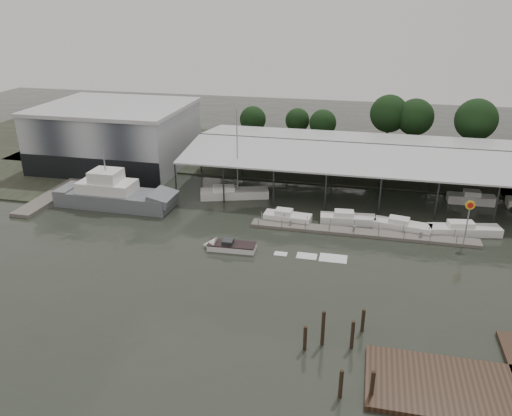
% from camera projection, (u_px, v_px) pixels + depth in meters
% --- Properties ---
extents(ground, '(200.00, 200.00, 0.00)m').
position_uv_depth(ground, '(224.00, 259.00, 56.28)').
color(ground, '#272C24').
rests_on(ground, ground).
extents(land_strip_far, '(140.00, 30.00, 0.30)m').
position_uv_depth(land_strip_far, '(286.00, 154.00, 94.04)').
color(land_strip_far, '#394030').
rests_on(land_strip_far, ground).
extents(land_strip_west, '(20.00, 40.00, 0.30)m').
position_uv_depth(land_strip_west, '(60.00, 159.00, 91.35)').
color(land_strip_west, '#394030').
rests_on(land_strip_west, ground).
extents(storage_warehouse, '(24.50, 20.50, 10.50)m').
position_uv_depth(storage_warehouse, '(116.00, 135.00, 86.86)').
color(storage_warehouse, '#AAAFB5').
rests_on(storage_warehouse, ground).
extents(covered_boat_shed, '(58.24, 24.00, 6.96)m').
position_uv_depth(covered_boat_shed, '(382.00, 149.00, 75.66)').
color(covered_boat_shed, '#B9BBBD').
rests_on(covered_boat_shed, ground).
extents(trawler_dock, '(3.00, 18.00, 0.50)m').
position_uv_depth(trawler_dock, '(58.00, 193.00, 74.87)').
color(trawler_dock, '#656159').
rests_on(trawler_dock, ground).
extents(floating_dock, '(28.00, 2.00, 1.40)m').
position_uv_depth(floating_dock, '(362.00, 233.00, 62.15)').
color(floating_dock, '#656159').
rests_on(floating_dock, ground).
extents(shell_fuel_sign, '(1.10, 0.18, 5.55)m').
position_uv_depth(shell_fuel_sign, '(469.00, 214.00, 58.28)').
color(shell_fuel_sign, gray).
rests_on(shell_fuel_sign, ground).
extents(boardwalk_platform, '(15.00, 12.00, 0.50)m').
position_uv_depth(boardwalk_platform, '(481.00, 386.00, 37.47)').
color(boardwalk_platform, '#3B2618').
rests_on(boardwalk_platform, ground).
extents(grey_trawler, '(17.23, 5.24, 8.84)m').
position_uv_depth(grey_trawler, '(115.00, 195.00, 70.28)').
color(grey_trawler, slate).
rests_on(grey_trawler, ground).
extents(white_sailboat, '(10.27, 5.49, 13.41)m').
position_uv_depth(white_sailboat, '(233.00, 193.00, 73.60)').
color(white_sailboat, white).
rests_on(white_sailboat, ground).
extents(speedboat_underway, '(17.27, 2.83, 2.00)m').
position_uv_depth(speedboat_underway, '(227.00, 246.00, 58.32)').
color(speedboat_underway, white).
rests_on(speedboat_underway, ground).
extents(moored_cruiser_0, '(6.33, 2.66, 1.70)m').
position_uv_depth(moored_cruiser_0, '(287.00, 217.00, 65.59)').
color(moored_cruiser_0, white).
rests_on(moored_cruiser_0, ground).
extents(moored_cruiser_1, '(7.26, 2.81, 1.70)m').
position_uv_depth(moored_cruiser_1, '(347.00, 219.00, 65.15)').
color(moored_cruiser_1, white).
rests_on(moored_cruiser_1, ground).
extents(moored_cruiser_2, '(7.38, 3.52, 1.70)m').
position_uv_depth(moored_cruiser_2, '(402.00, 226.00, 63.11)').
color(moored_cruiser_2, white).
rests_on(moored_cruiser_2, ground).
extents(moored_cruiser_3, '(9.00, 3.77, 1.70)m').
position_uv_depth(moored_cruiser_3, '(464.00, 229.00, 62.06)').
color(moored_cruiser_3, white).
rests_on(moored_cruiser_3, ground).
extents(mooring_pilings, '(5.80, 8.79, 3.91)m').
position_uv_depth(mooring_pilings, '(341.00, 349.00, 40.22)').
color(mooring_pilings, '#36251B').
rests_on(mooring_pilings, ground).
extents(horizon_tree_line, '(70.50, 10.53, 11.12)m').
position_uv_depth(horizon_tree_line, '(432.00, 122.00, 91.73)').
color(horizon_tree_line, black).
rests_on(horizon_tree_line, ground).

